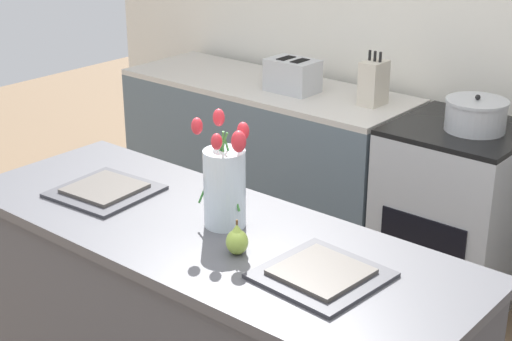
% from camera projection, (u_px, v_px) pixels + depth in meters
% --- Properties ---
extents(back_wall, '(5.20, 0.08, 2.70)m').
position_uv_depth(back_wall, '(490.00, 13.00, 3.75)').
color(back_wall, silver).
rests_on(back_wall, ground_plane).
extents(back_counter, '(1.68, 0.60, 0.90)m').
position_uv_depth(back_counter, '(265.00, 160.00, 4.43)').
color(back_counter, slate).
rests_on(back_counter, ground_plane).
extents(stove_range, '(0.60, 0.61, 0.90)m').
position_uv_depth(stove_range, '(453.00, 216.00, 3.74)').
color(stove_range, '#B2B5B7').
rests_on(stove_range, ground_plane).
extents(flower_vase, '(0.18, 0.14, 0.36)m').
position_uv_depth(flower_vase, '(225.00, 183.00, 2.45)').
color(flower_vase, silver).
rests_on(flower_vase, kitchen_island).
extents(pear_figurine, '(0.07, 0.07, 0.11)m').
position_uv_depth(pear_figurine, '(237.00, 240.00, 2.30)').
color(pear_figurine, '#9EBC47').
rests_on(pear_figurine, kitchen_island).
extents(plate_setting_left, '(0.34, 0.34, 0.02)m').
position_uv_depth(plate_setting_left, '(105.00, 190.00, 2.73)').
color(plate_setting_left, '#333338').
rests_on(plate_setting_left, kitchen_island).
extents(plate_setting_right, '(0.34, 0.34, 0.02)m').
position_uv_depth(plate_setting_right, '(321.00, 274.00, 2.18)').
color(plate_setting_right, '#333338').
rests_on(plate_setting_right, kitchen_island).
extents(toaster, '(0.28, 0.18, 0.17)m').
position_uv_depth(toaster, '(293.00, 75.00, 4.09)').
color(toaster, '#B7BABC').
rests_on(toaster, back_counter).
extents(cooking_pot, '(0.28, 0.28, 0.17)m').
position_uv_depth(cooking_pot, '(476.00, 115.00, 3.51)').
color(cooking_pot, '#B2B5B7').
rests_on(cooking_pot, stove_range).
extents(knife_block, '(0.10, 0.14, 0.27)m').
position_uv_depth(knife_block, '(374.00, 83.00, 3.86)').
color(knife_block, beige).
rests_on(knife_block, back_counter).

